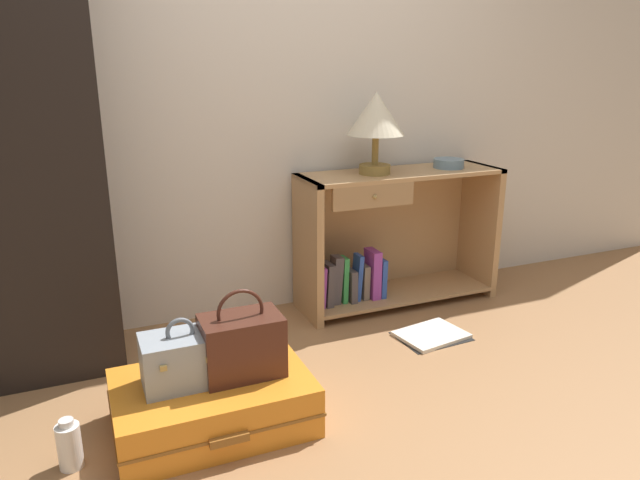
{
  "coord_description": "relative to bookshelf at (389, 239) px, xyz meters",
  "views": [
    {
      "loc": [
        -0.91,
        -1.55,
        1.36
      ],
      "look_at": [
        0.11,
        0.88,
        0.55
      ],
      "focal_mm": 32.96,
      "sensor_mm": 36.0,
      "label": 1
    }
  ],
  "objects": [
    {
      "name": "bookshelf",
      "position": [
        0.0,
        0.0,
        0.0
      ],
      "size": [
        1.16,
        0.38,
        0.77
      ],
      "color": "tan",
      "rests_on": "ground_plane"
    },
    {
      "name": "ground_plane",
      "position": [
        -0.7,
        -1.26,
        -0.38
      ],
      "size": [
        9.0,
        9.0,
        0.0
      ],
      "primitive_type": "plane",
      "color": "#9E7047"
    },
    {
      "name": "handbag",
      "position": [
        -1.1,
        -0.83,
        -0.05
      ],
      "size": [
        0.3,
        0.19,
        0.35
      ],
      "color": "#472319",
      "rests_on": "suitcase_large"
    },
    {
      "name": "suitcase_large",
      "position": [
        -1.23,
        -0.83,
        -0.28
      ],
      "size": [
        0.74,
        0.51,
        0.2
      ],
      "color": "orange",
      "rests_on": "ground_plane"
    },
    {
      "name": "table_lamp",
      "position": [
        -0.12,
        -0.03,
        0.69
      ],
      "size": [
        0.31,
        0.31,
        0.43
      ],
      "color": "olive",
      "rests_on": "bookshelf"
    },
    {
      "name": "bottle",
      "position": [
        -1.74,
        -0.88,
        -0.29
      ],
      "size": [
        0.08,
        0.08,
        0.19
      ],
      "color": "white",
      "rests_on": "ground_plane"
    },
    {
      "name": "open_book_on_floor",
      "position": [
        -0.02,
        -0.51,
        -0.37
      ],
      "size": [
        0.37,
        0.3,
        0.02
      ],
      "color": "white",
      "rests_on": "ground_plane"
    },
    {
      "name": "back_wall",
      "position": [
        -0.7,
        0.24,
        0.92
      ],
      "size": [
        6.4,
        0.1,
        2.6
      ],
      "primitive_type": "cube",
      "color": "silver",
      "rests_on": "ground_plane"
    },
    {
      "name": "train_case",
      "position": [
        -1.33,
        -0.82,
        -0.08
      ],
      "size": [
        0.29,
        0.2,
        0.26
      ],
      "color": "#8E99A3",
      "rests_on": "suitcase_large"
    },
    {
      "name": "bowl",
      "position": [
        0.35,
        -0.03,
        0.42
      ],
      "size": [
        0.17,
        0.17,
        0.05
      ],
      "primitive_type": "cylinder",
      "color": "slate",
      "rests_on": "bookshelf"
    }
  ]
}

